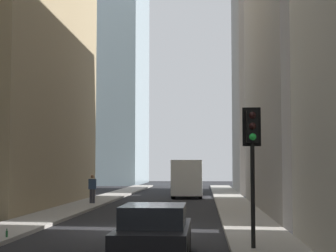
# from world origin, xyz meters

# --- Properties ---
(ground_plane) EXTENTS (135.00, 135.00, 0.00)m
(ground_plane) POSITION_xyz_m (0.00, 0.00, 0.00)
(ground_plane) COLOR black
(sidewalk_right) EXTENTS (90.00, 2.20, 0.14)m
(sidewalk_right) POSITION_xyz_m (0.00, 4.50, 0.07)
(sidewalk_right) COLOR gray
(sidewalk_right) RESTS_ON ground_plane
(sidewalk_left) EXTENTS (90.00, 2.20, 0.14)m
(sidewalk_left) POSITION_xyz_m (0.00, -4.50, 0.07)
(sidewalk_left) COLOR gray
(sidewalk_left) RESTS_ON ground_plane
(building_left_far) EXTENTS (12.43, 10.50, 31.01)m
(building_left_far) POSITION_xyz_m (30.59, -10.59, 15.52)
(building_left_far) COLOR gray
(building_left_far) RESTS_ON ground_plane
(delivery_truck) EXTENTS (6.46, 2.25, 2.84)m
(delivery_truck) POSITION_xyz_m (22.21, -1.40, 1.46)
(delivery_truck) COLOR silver
(delivery_truck) RESTS_ON ground_plane
(sedan_black) EXTENTS (4.30, 1.78, 1.42)m
(sedan_black) POSITION_xyz_m (-6.57, -1.40, 0.66)
(sedan_black) COLOR black
(sedan_black) RESTS_ON ground_plane
(traffic_light_foreground) EXTENTS (0.43, 0.52, 3.92)m
(traffic_light_foreground) POSITION_xyz_m (-5.27, -4.03, 3.02)
(traffic_light_foreground) COLOR black
(traffic_light_foreground) RESTS_ON sidewalk_left
(pedestrian) EXTENTS (0.26, 0.44, 1.74)m
(pedestrian) POSITION_xyz_m (12.71, 4.13, 1.09)
(pedestrian) COLOR #33333D
(pedestrian) RESTS_ON sidewalk_right
(discarded_bottle) EXTENTS (0.07, 0.07, 0.27)m
(discarded_bottle) POSITION_xyz_m (-3.38, 3.61, 0.25)
(discarded_bottle) COLOR #236033
(discarded_bottle) RESTS_ON sidewalk_right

